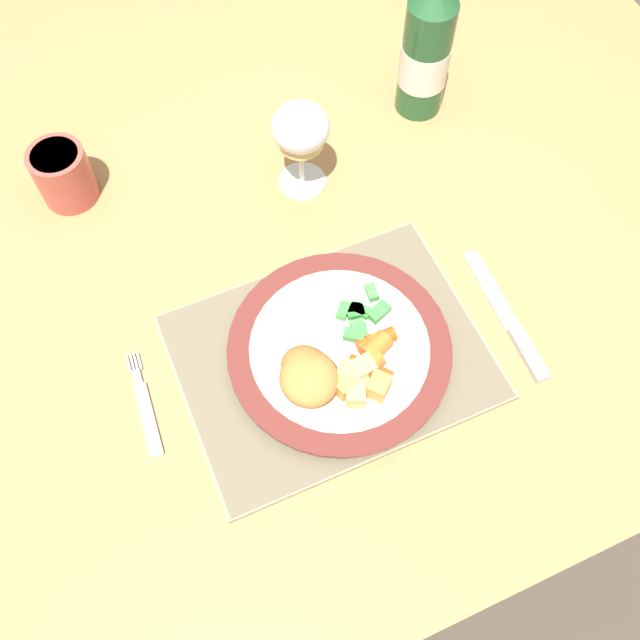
# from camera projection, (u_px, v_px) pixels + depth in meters

# --- Properties ---
(ground_plane) EXTENTS (6.00, 6.00, 0.00)m
(ground_plane) POSITION_uv_depth(u_px,v_px,m) (298.00, 404.00, 1.57)
(ground_plane) COLOR #4C4238
(dining_table) EXTENTS (1.28, 1.08, 0.74)m
(dining_table) POSITION_uv_depth(u_px,v_px,m) (284.00, 230.00, 0.99)
(dining_table) COLOR #AD7F4C
(dining_table) RESTS_ON ground
(placemat) EXTENTS (0.34, 0.26, 0.01)m
(placemat) POSITION_uv_depth(u_px,v_px,m) (331.00, 357.00, 0.81)
(placemat) COLOR gray
(placemat) RESTS_ON dining_table
(dinner_plate) EXTENTS (0.25, 0.25, 0.02)m
(dinner_plate) POSITION_uv_depth(u_px,v_px,m) (339.00, 350.00, 0.80)
(dinner_plate) COLOR silver
(dinner_plate) RESTS_ON placemat
(breaded_croquettes) EXTENTS (0.07, 0.09, 0.04)m
(breaded_croquettes) POSITION_uv_depth(u_px,v_px,m) (308.00, 374.00, 0.75)
(breaded_croquettes) COLOR #B77F3D
(breaded_croquettes) RESTS_ON dinner_plate
(green_beans_pile) EXTENTS (0.07, 0.07, 0.02)m
(green_beans_pile) POSITION_uv_depth(u_px,v_px,m) (361.00, 316.00, 0.80)
(green_beans_pile) COLOR #338438
(green_beans_pile) RESTS_ON dinner_plate
(glazed_carrots) EXTENTS (0.07, 0.06, 0.02)m
(glazed_carrots) POSITION_uv_depth(u_px,v_px,m) (371.00, 357.00, 0.77)
(glazed_carrots) COLOR #CC5119
(glazed_carrots) RESTS_ON dinner_plate
(fork) EXTENTS (0.02, 0.13, 0.01)m
(fork) POSITION_uv_depth(u_px,v_px,m) (146.00, 411.00, 0.78)
(fork) COLOR silver
(fork) RESTS_ON dining_table
(table_knife) EXTENTS (0.03, 0.18, 0.01)m
(table_knife) POSITION_uv_depth(u_px,v_px,m) (512.00, 325.00, 0.83)
(table_knife) COLOR silver
(table_knife) RESTS_ON dining_table
(wine_glass) EXTENTS (0.07, 0.07, 0.13)m
(wine_glass) POSITION_uv_depth(u_px,v_px,m) (301.00, 132.00, 0.85)
(wine_glass) COLOR silver
(wine_glass) RESTS_ON dining_table
(bottle) EXTENTS (0.07, 0.07, 0.27)m
(bottle) POSITION_uv_depth(u_px,v_px,m) (427.00, 48.00, 0.91)
(bottle) COLOR #23562D
(bottle) RESTS_ON dining_table
(roast_potatoes) EXTENTS (0.06, 0.06, 0.03)m
(roast_potatoes) POSITION_uv_depth(u_px,v_px,m) (359.00, 381.00, 0.76)
(roast_potatoes) COLOR #E5BC66
(roast_potatoes) RESTS_ON dinner_plate
(drinking_cup) EXTENTS (0.07, 0.07, 0.08)m
(drinking_cup) POSITION_uv_depth(u_px,v_px,m) (63.00, 174.00, 0.89)
(drinking_cup) COLOR #B24C42
(drinking_cup) RESTS_ON dining_table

